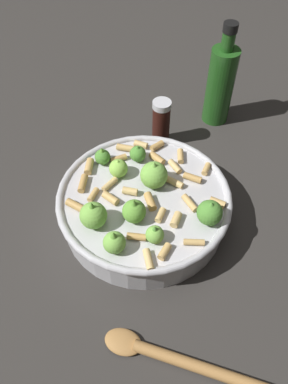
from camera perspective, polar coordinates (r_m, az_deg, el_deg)
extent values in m
plane|color=#2D2B28|center=(0.65, 0.00, -3.73)|extent=(2.40, 2.40, 0.00)
cylinder|color=#B7B7BC|center=(0.63, 0.00, -2.22)|extent=(0.27, 0.27, 0.06)
torus|color=#B7B7BC|center=(0.61, 0.00, -0.60)|extent=(0.28, 0.28, 0.01)
sphere|color=#4C8933|center=(0.65, -6.30, 5.30)|extent=(0.03, 0.03, 0.03)
cone|color=#609E38|center=(0.64, -6.41, 6.24)|extent=(0.01, 0.01, 0.01)
sphere|color=#8CC64C|center=(0.62, -3.90, 3.59)|extent=(0.03, 0.03, 0.03)
cone|color=#8CC64C|center=(0.61, -3.97, 4.52)|extent=(0.01, 0.01, 0.01)
sphere|color=#75B247|center=(0.54, -4.51, -7.63)|extent=(0.03, 0.03, 0.03)
cone|color=#609E38|center=(0.52, -4.63, -6.61)|extent=(0.02, 0.02, 0.02)
sphere|color=#75B247|center=(0.55, 1.64, -6.46)|extent=(0.03, 0.03, 0.03)
cone|color=#4C8933|center=(0.53, 1.68, -5.62)|extent=(0.01, 0.01, 0.01)
sphere|color=#75B247|center=(0.61, 1.22, 2.71)|extent=(0.04, 0.04, 0.04)
cone|color=#75B247|center=(0.59, 1.26, 4.11)|extent=(0.02, 0.02, 0.02)
sphere|color=#75B247|center=(0.56, -7.67, -3.52)|extent=(0.04, 0.04, 0.04)
cone|color=#609E38|center=(0.54, -7.91, -2.20)|extent=(0.01, 0.01, 0.02)
sphere|color=#4C8933|center=(0.57, 9.91, -3.10)|extent=(0.04, 0.04, 0.04)
cone|color=#4C8933|center=(0.55, 10.15, -2.01)|extent=(0.02, 0.02, 0.01)
sphere|color=#609E38|center=(0.56, -1.51, -2.94)|extent=(0.04, 0.04, 0.04)
cone|color=#609E38|center=(0.55, -1.55, -1.73)|extent=(0.02, 0.02, 0.02)
sphere|color=#4C8933|center=(0.65, -0.95, 5.80)|extent=(0.03, 0.03, 0.03)
cone|color=#4C8933|center=(0.64, -0.96, 6.68)|extent=(0.01, 0.01, 0.01)
cylinder|color=tan|center=(0.62, -5.22, 1.19)|extent=(0.03, 0.01, 0.01)
cylinder|color=tan|center=(0.55, 7.58, -7.54)|extent=(0.02, 0.03, 0.01)
cylinder|color=tan|center=(0.58, 2.49, -3.51)|extent=(0.03, 0.01, 0.01)
cylinder|color=tan|center=(0.66, -3.87, 5.07)|extent=(0.03, 0.02, 0.01)
cylinder|color=tan|center=(0.63, 7.34, 2.16)|extent=(0.02, 0.03, 0.01)
cylinder|color=tan|center=(0.61, -7.69, -0.43)|extent=(0.03, 0.01, 0.01)
cylinder|color=tan|center=(0.62, 4.48, 1.56)|extent=(0.01, 0.03, 0.01)
cylinder|color=tan|center=(0.60, -10.40, -1.99)|extent=(0.01, 0.03, 0.01)
cylinder|color=tan|center=(0.65, 9.40, 3.46)|extent=(0.02, 0.01, 0.01)
cylinder|color=tan|center=(0.68, 2.00, 7.00)|extent=(0.03, 0.02, 0.01)
cylinder|color=tan|center=(0.64, -8.46, 3.71)|extent=(0.03, 0.03, 0.01)
cylinder|color=tan|center=(0.59, 6.94, -1.65)|extent=(0.02, 0.03, 0.01)
cylinder|color=tan|center=(0.57, 4.87, -4.18)|extent=(0.03, 0.02, 0.01)
cylinder|color=tan|center=(0.59, 0.94, -1.44)|extent=(0.03, 0.03, 0.01)
cylinder|color=tan|center=(0.64, 4.69, 3.88)|extent=(0.02, 0.03, 0.01)
cylinder|color=tan|center=(0.62, -9.24, 1.30)|extent=(0.03, 0.03, 0.01)
cylinder|color=tan|center=(0.54, 3.15, -8.99)|extent=(0.03, 0.01, 0.01)
cylinder|color=tan|center=(0.60, -2.13, 0.13)|extent=(0.02, 0.03, 0.01)
cylinder|color=tan|center=(0.60, -5.09, -0.94)|extent=(0.02, 0.03, 0.01)
cylinder|color=tan|center=(0.55, -1.14, -6.77)|extent=(0.02, 0.03, 0.01)
cylinder|color=tan|center=(0.68, -0.49, 7.22)|extent=(0.02, 0.03, 0.01)
cylinder|color=tan|center=(0.60, 11.04, -1.59)|extent=(0.01, 0.03, 0.01)
cylinder|color=tan|center=(0.67, -2.76, 6.68)|extent=(0.02, 0.03, 0.01)
cylinder|color=tan|center=(0.66, 5.55, 5.43)|extent=(0.03, 0.02, 0.01)
cylinder|color=tan|center=(0.65, 1.99, 5.12)|extent=(0.02, 0.03, 0.01)
cylinder|color=tan|center=(0.53, 0.68, -10.22)|extent=(0.03, 0.03, 0.01)
cylinder|color=#33140F|center=(0.75, 2.59, 10.08)|extent=(0.03, 0.03, 0.09)
cylinder|color=silver|center=(0.72, 2.73, 13.06)|extent=(0.04, 0.04, 0.01)
cylinder|color=#1E4C19|center=(0.80, 11.41, 15.36)|extent=(0.05, 0.05, 0.16)
cylinder|color=#1E4C19|center=(0.75, 12.62, 21.41)|extent=(0.02, 0.02, 0.04)
cylinder|color=black|center=(0.74, 12.99, 23.13)|extent=(0.03, 0.03, 0.02)
cylinder|color=#9E703D|center=(0.54, 8.41, -24.75)|extent=(0.06, 0.18, 0.02)
ellipsoid|color=#9E703D|center=(0.55, -3.16, -21.71)|extent=(0.05, 0.06, 0.01)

